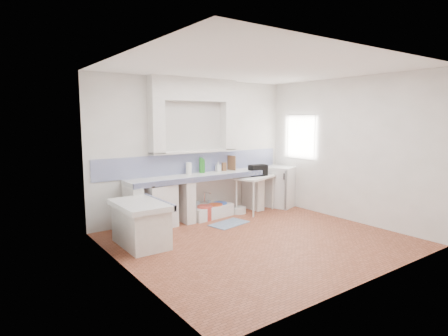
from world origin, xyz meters
TOP-DOWN VIEW (x-y plane):
  - floor at (0.00, 0.00)m, footprint 4.50×4.50m
  - ceiling at (0.00, 0.00)m, footprint 4.50×4.50m
  - wall_back at (0.00, 2.00)m, footprint 4.50×0.00m
  - wall_front at (0.00, -2.00)m, footprint 4.50×0.00m
  - wall_left at (-2.25, 0.00)m, footprint 0.00×4.50m
  - wall_right at (2.25, 0.00)m, footprint 0.00×4.50m
  - alcove_mass at (-0.10, 1.88)m, footprint 1.90×0.25m
  - window_frame at (2.42, 1.20)m, footprint 0.35×0.86m
  - lace_valance at (2.28, 1.20)m, footprint 0.01×0.84m
  - counter_slab at (-0.10, 1.70)m, footprint 3.00×0.60m
  - counter_lip at (-0.10, 1.42)m, footprint 3.00×0.04m
  - counter_pier_left at (-1.50, 1.70)m, footprint 0.20×0.55m
  - counter_pier_mid at (-0.45, 1.70)m, footprint 0.20×0.55m
  - counter_pier_right at (1.30, 1.70)m, footprint 0.20×0.55m
  - peninsula_top at (-1.70, 0.90)m, footprint 0.70×1.10m
  - peninsula_base at (-1.70, 0.90)m, footprint 0.60×1.00m
  - peninsula_lip at (-1.37, 0.90)m, footprint 0.04×1.10m
  - backsplash at (0.00, 1.99)m, footprint 4.27×0.03m
  - stove at (-1.02, 1.69)m, footprint 0.63×0.61m
  - sink at (0.13, 1.69)m, footprint 0.98×0.61m
  - side_table at (1.18, 1.49)m, footprint 1.05×0.79m
  - fridge at (1.98, 1.53)m, footprint 0.77×0.77m
  - bucket_red at (-0.07, 1.56)m, footprint 0.39×0.39m
  - bucket_orange at (0.22, 1.60)m, footprint 0.32×0.32m
  - bucket_blue at (0.38, 1.66)m, footprint 0.30×0.30m
  - basin_white at (0.80, 1.60)m, footprint 0.41×0.41m
  - water_bottle_a at (-0.06, 1.85)m, footprint 0.11×0.11m
  - water_bottle_b at (0.23, 1.85)m, footprint 0.10×0.10m
  - black_bag at (1.28, 1.51)m, footprint 0.41×0.27m
  - green_bottle_a at (0.03, 1.85)m, footprint 0.07×0.07m
  - green_bottle_b at (0.08, 1.84)m, footprint 0.07×0.07m
  - knife_block at (0.61, 1.85)m, footprint 0.10×0.09m
  - cutting_board at (0.81, 1.85)m, footprint 0.06×0.23m
  - paper_towel at (-0.26, 1.85)m, footprint 0.14×0.14m
  - soap_bottle at (0.46, 1.85)m, footprint 0.10×0.10m
  - rug at (0.15, 1.04)m, footprint 0.83×0.58m

SIDE VIEW (x-z plane):
  - floor at x=0.00m, z-range 0.00..0.00m
  - rug at x=0.15m, z-range 0.00..0.01m
  - basin_white at x=0.80m, z-range 0.00..0.13m
  - sink at x=0.13m, z-range 0.00..0.22m
  - bucket_blue at x=0.38m, z-range 0.00..0.27m
  - bucket_orange at x=0.22m, z-range 0.00..0.27m
  - bucket_red at x=-0.07m, z-range 0.00..0.28m
  - water_bottle_b at x=0.23m, z-range 0.00..0.30m
  - water_bottle_a at x=-0.06m, z-range 0.00..0.33m
  - peninsula_base at x=-1.70m, z-range 0.00..0.62m
  - side_table at x=1.18m, z-range 0.37..0.41m
  - stove at x=-1.02m, z-range 0.00..0.80m
  - counter_pier_left at x=-1.50m, z-range 0.00..0.82m
  - counter_pier_mid at x=-0.45m, z-range 0.00..0.82m
  - counter_pier_right at x=1.30m, z-range 0.00..0.82m
  - fridge at x=1.98m, z-range 0.00..0.92m
  - peninsula_top at x=-1.70m, z-range 0.62..0.70m
  - peninsula_lip at x=-1.37m, z-range 0.61..0.71m
  - counter_slab at x=-0.10m, z-range 0.82..0.90m
  - counter_lip at x=-0.10m, z-range 0.81..0.91m
  - black_bag at x=1.28m, z-range 0.78..1.01m
  - knife_block at x=0.61m, z-range 0.90..1.08m
  - soap_bottle at x=0.46m, z-range 0.90..1.11m
  - paper_towel at x=-0.26m, z-range 0.90..1.13m
  - green_bottle_b at x=0.08m, z-range 0.90..1.19m
  - cutting_board at x=0.81m, z-range 0.90..1.21m
  - green_bottle_a at x=0.03m, z-range 0.90..1.22m
  - backsplash at x=0.00m, z-range 0.90..1.30m
  - wall_back at x=0.00m, z-range -0.85..3.65m
  - wall_front at x=0.00m, z-range -0.85..3.65m
  - wall_left at x=-2.25m, z-range -0.85..3.65m
  - wall_right at x=2.25m, z-range -0.85..3.65m
  - window_frame at x=2.42m, z-range 1.07..2.13m
  - lace_valance at x=2.28m, z-range 1.86..2.10m
  - alcove_mass at x=-0.10m, z-range 2.35..2.80m
  - ceiling at x=0.00m, z-range 2.80..2.80m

